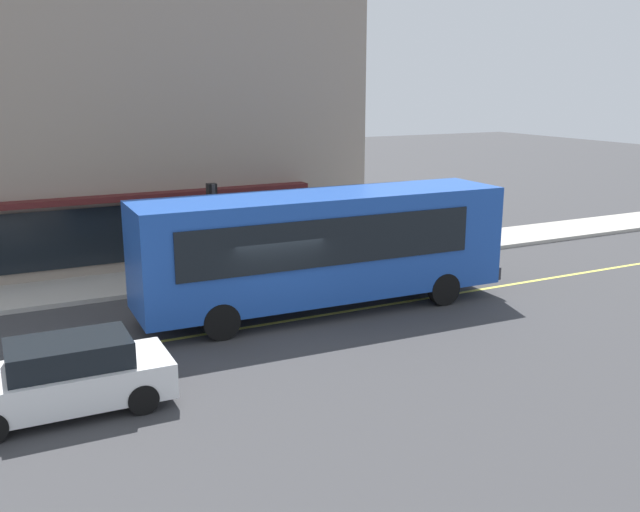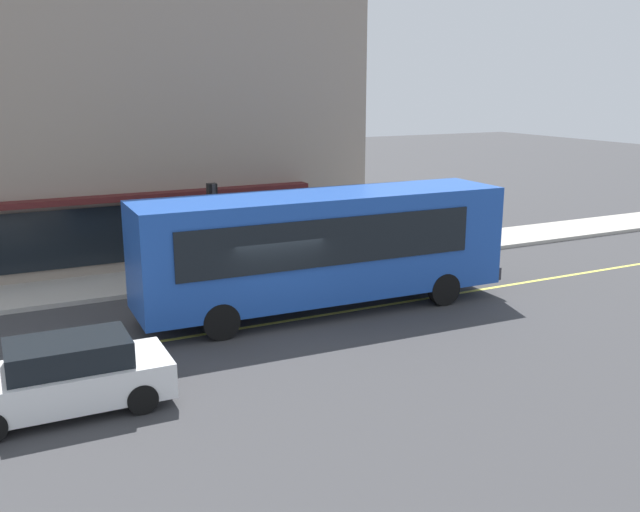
# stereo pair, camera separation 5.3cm
# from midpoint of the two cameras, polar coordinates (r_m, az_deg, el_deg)

# --- Properties ---
(ground) EXTENTS (120.00, 120.00, 0.00)m
(ground) POSITION_cam_midpoint_polar(r_m,az_deg,el_deg) (19.89, -4.12, -5.50)
(ground) COLOR #38383A
(sidewalk) EXTENTS (80.00, 2.85, 0.15)m
(sidewalk) POSITION_cam_midpoint_polar(r_m,az_deg,el_deg) (24.91, -9.12, -1.46)
(sidewalk) COLOR #B2ADA3
(sidewalk) RESTS_ON ground
(lane_centre_stripe) EXTENTS (36.00, 0.16, 0.01)m
(lane_centre_stripe) POSITION_cam_midpoint_polar(r_m,az_deg,el_deg) (19.89, -4.12, -5.49)
(lane_centre_stripe) COLOR #D8D14C
(lane_centre_stripe) RESTS_ON ground
(storefront_building) EXTENTS (18.82, 9.72, 13.62)m
(storefront_building) POSITION_cam_midpoint_polar(r_m,az_deg,el_deg) (29.35, -17.73, 13.65)
(storefront_building) COLOR gray
(storefront_building) RESTS_ON ground
(bus) EXTENTS (11.19, 2.84, 3.50)m
(bus) POSITION_cam_midpoint_polar(r_m,az_deg,el_deg) (20.53, 0.30, 0.92)
(bus) COLOR #1E4CAD
(bus) RESTS_ON ground
(traffic_light) EXTENTS (0.30, 0.52, 3.20)m
(traffic_light) POSITION_cam_midpoint_polar(r_m,az_deg,el_deg) (23.76, -8.77, 3.88)
(traffic_light) COLOR #2D2D33
(traffic_light) RESTS_ON sidewalk
(car_white) EXTENTS (4.32, 1.91, 1.52)m
(car_white) POSITION_cam_midpoint_polar(r_m,az_deg,el_deg) (15.47, -20.10, -9.21)
(car_white) COLOR white
(car_white) RESTS_ON ground
(pedestrian_at_corner) EXTENTS (0.34, 0.34, 1.57)m
(pedestrian_at_corner) POSITION_cam_midpoint_polar(r_m,az_deg,el_deg) (23.39, -14.28, -0.18)
(pedestrian_at_corner) COLOR black
(pedestrian_at_corner) RESTS_ON sidewalk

